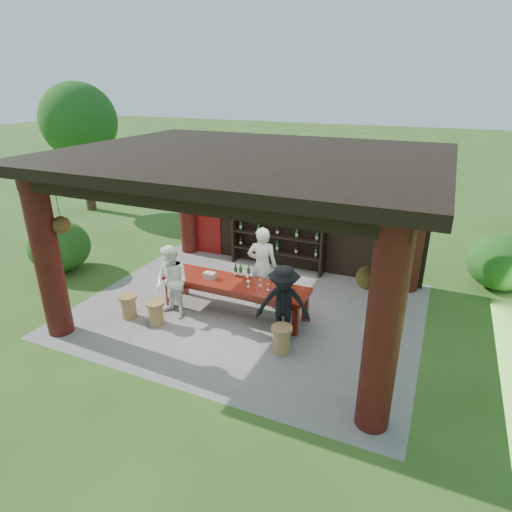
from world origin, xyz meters
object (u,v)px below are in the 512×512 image
at_px(stool_near_left, 156,312).
at_px(stool_near_right, 282,339).
at_px(tasting_table, 235,287).
at_px(stool_far_left, 128,306).
at_px(host, 262,266).
at_px(wine_shelf, 278,228).
at_px(guest_woman, 172,282).
at_px(napkin_basket, 210,276).
at_px(guest_man, 283,305).

distance_m(stool_near_left, stool_near_right, 2.78).
distance_m(tasting_table, stool_far_left, 2.34).
bearing_deg(host, wine_shelf, -91.60).
bearing_deg(tasting_table, guest_woman, -150.68).
height_order(stool_near_left, stool_far_left, stool_far_left).
height_order(tasting_table, guest_woman, guest_woman).
bearing_deg(napkin_basket, stool_far_left, -143.27).
distance_m(stool_near_right, guest_woman, 2.70).
distance_m(wine_shelf, napkin_basket, 2.83).
bearing_deg(guest_woman, stool_near_right, 8.77).
bearing_deg(stool_far_left, guest_man, 8.27).
bearing_deg(guest_man, tasting_table, 139.76).
relative_size(stool_near_right, stool_far_left, 1.01).
bearing_deg(guest_man, stool_near_right, -87.77).
distance_m(tasting_table, napkin_basket, 0.62).
relative_size(wine_shelf, host, 1.41).
distance_m(wine_shelf, stool_far_left, 4.38).
relative_size(wine_shelf, stool_near_right, 4.85).
xyz_separation_m(stool_near_left, stool_far_left, (-0.70, -0.01, 0.00)).
height_order(wine_shelf, stool_near_right, wine_shelf).
distance_m(host, napkin_basket, 1.20).
relative_size(tasting_table, stool_near_left, 6.28).
xyz_separation_m(stool_near_right, stool_far_left, (-3.48, -0.16, -0.00)).
relative_size(tasting_table, guest_woman, 2.02).
bearing_deg(guest_man, host, 112.43).
bearing_deg(guest_man, napkin_basket, 148.37).
relative_size(stool_near_left, guest_man, 0.32).
distance_m(wine_shelf, guest_woman, 3.56).
bearing_deg(stool_far_left, host, 36.85).
height_order(wine_shelf, napkin_basket, wine_shelf).
xyz_separation_m(host, napkin_basket, (-0.95, -0.72, -0.10)).
relative_size(tasting_table, host, 1.77).
bearing_deg(host, napkin_basket, 23.47).
xyz_separation_m(stool_near_left, guest_woman, (0.14, 0.45, 0.53)).
distance_m(stool_near_right, napkin_basket, 2.31).
relative_size(tasting_table, guest_man, 2.02).
xyz_separation_m(host, guest_woman, (-1.54, -1.32, -0.12)).
relative_size(host, guest_man, 1.14).
relative_size(stool_far_left, guest_woman, 0.33).
distance_m(host, guest_woman, 2.03).
bearing_deg(stool_near_left, stool_far_left, -179.00).
height_order(stool_near_right, guest_man, guest_man).
bearing_deg(host, stool_near_left, 33.00).
relative_size(stool_near_left, host, 0.28).
xyz_separation_m(stool_near_left, guest_man, (2.67, 0.48, 0.54)).
height_order(guest_man, napkin_basket, guest_man).
bearing_deg(stool_near_right, guest_man, 107.35).
bearing_deg(guest_man, wine_shelf, 98.04).
relative_size(stool_far_left, napkin_basket, 2.03).
bearing_deg(tasting_table, stool_near_right, -33.60).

